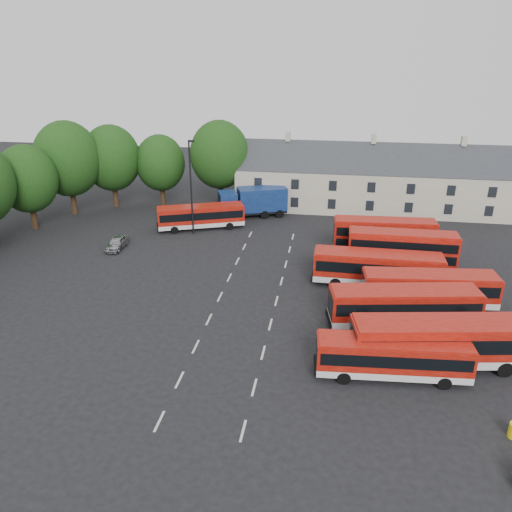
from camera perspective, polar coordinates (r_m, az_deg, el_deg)
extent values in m
plane|color=black|center=(42.35, -4.75, -5.90)|extent=(140.00, 140.00, 0.00)
cube|color=beige|center=(31.32, -11.00, -18.05)|extent=(0.15, 1.80, 0.01)
cube|color=beige|center=(34.25, -8.74, -13.81)|extent=(0.15, 1.80, 0.01)
cube|color=beige|center=(37.38, -6.91, -10.24)|extent=(0.15, 1.80, 0.01)
cube|color=beige|center=(40.66, -5.41, -7.22)|extent=(0.15, 1.80, 0.01)
cube|color=beige|center=(44.06, -4.14, -4.66)|extent=(0.15, 1.80, 0.01)
cube|color=beige|center=(47.55, -3.07, -2.47)|extent=(0.15, 1.80, 0.01)
cube|color=beige|center=(51.12, -2.15, -0.58)|extent=(0.15, 1.80, 0.01)
cube|color=beige|center=(54.75, -1.35, 1.06)|extent=(0.15, 1.80, 0.01)
cube|color=beige|center=(58.42, -0.65, 2.50)|extent=(0.15, 1.80, 0.01)
cube|color=beige|center=(30.22, -1.49, -19.34)|extent=(0.15, 1.80, 0.01)
cube|color=beige|center=(33.25, -0.21, -14.77)|extent=(0.15, 1.80, 0.01)
cube|color=beige|center=(36.46, 0.82, -10.98)|extent=(0.15, 1.80, 0.01)
cube|color=beige|center=(39.82, 1.65, -7.82)|extent=(0.15, 1.80, 0.01)
cube|color=beige|center=(43.29, 2.35, -5.15)|extent=(0.15, 1.80, 0.01)
cube|color=beige|center=(46.84, 2.93, -2.88)|extent=(0.15, 1.80, 0.01)
cube|color=beige|center=(50.46, 3.43, -0.93)|extent=(0.15, 1.80, 0.01)
cube|color=beige|center=(54.13, 3.86, 0.75)|extent=(0.15, 1.80, 0.01)
cube|color=beige|center=(57.84, 4.24, 2.22)|extent=(0.15, 1.80, 0.01)
cylinder|color=black|center=(65.48, -24.10, 4.42)|extent=(0.70, 0.70, 3.67)
ellipsoid|color=#16340E|center=(64.40, -24.71, 8.01)|extent=(6.93, 6.93, 7.97)
cylinder|color=black|center=(69.26, -20.17, 6.25)|extent=(0.70, 0.70, 4.38)
ellipsoid|color=#16340E|center=(68.11, -20.75, 10.34)|extent=(8.25, 8.25, 9.49)
cylinder|color=black|center=(70.95, -15.79, 7.02)|extent=(0.70, 0.70, 4.02)
ellipsoid|color=#16340E|center=(69.89, -16.20, 10.70)|extent=(7.59, 7.59, 8.73)
cylinder|color=black|center=(70.57, -10.64, 7.19)|extent=(0.70, 0.70, 3.50)
ellipsoid|color=#16340E|center=(69.62, -10.88, 10.41)|extent=(6.60, 6.60, 7.59)
cylinder|color=black|center=(69.20, -4.07, 7.51)|extent=(0.70, 0.70, 4.20)
ellipsoid|color=#16340E|center=(68.08, -4.18, 11.47)|extent=(7.92, 7.92, 9.11)
cube|color=beige|center=(68.46, 12.80, 7.40)|extent=(35.00, 7.00, 5.50)
cube|color=#2D3035|center=(67.81, 13.00, 9.64)|extent=(35.70, 7.13, 7.13)
cube|color=beige|center=(67.18, 3.67, 13.49)|extent=(0.60, 0.90, 1.20)
cube|color=beige|center=(67.06, 13.31, 12.93)|extent=(0.60, 0.90, 1.20)
cube|color=beige|center=(68.72, 22.67, 12.04)|extent=(0.60, 0.90, 1.20)
cube|color=silver|center=(34.91, 15.22, -12.24)|extent=(10.07, 2.97, 0.50)
cube|color=#9F1509|center=(34.29, 15.41, -10.69)|extent=(10.07, 2.97, 1.76)
cube|color=black|center=(34.26, 15.42, -10.63)|extent=(9.68, 2.99, 0.86)
cube|color=#9F1509|center=(33.80, 15.58, -9.38)|extent=(9.86, 2.86, 0.11)
cylinder|color=black|center=(33.77, 10.00, -13.56)|extent=(0.92, 0.32, 0.90)
cylinder|color=black|center=(36.59, 19.91, -11.58)|extent=(0.92, 0.32, 0.90)
cube|color=silver|center=(36.92, 20.30, -10.55)|extent=(12.50, 4.76, 0.61)
cube|color=#9F1509|center=(36.21, 20.60, -8.70)|extent=(12.50, 4.76, 2.16)
cube|color=black|center=(36.18, 20.61, -8.63)|extent=(12.03, 4.75, 1.05)
cube|color=#9F1509|center=(35.65, 20.85, -7.14)|extent=(12.24, 4.61, 0.13)
cylinder|color=black|center=(34.92, 14.78, -12.47)|extent=(1.15, 0.49, 1.11)
cylinder|color=black|center=(39.55, 25.00, -9.52)|extent=(1.15, 0.49, 1.11)
cube|color=silver|center=(40.80, 16.38, -6.74)|extent=(11.68, 4.51, 0.57)
cube|color=#9F1509|center=(40.20, 16.59, -5.13)|extent=(11.68, 4.51, 2.02)
cube|color=black|center=(40.17, 16.59, -5.06)|extent=(11.25, 4.49, 0.99)
cube|color=#9F1509|center=(39.73, 16.76, -3.77)|extent=(11.44, 4.36, 0.12)
cylinder|color=black|center=(39.04, 11.64, -8.13)|extent=(1.07, 0.46, 1.04)
cylinder|color=black|center=(43.09, 20.58, -6.09)|extent=(1.07, 0.46, 1.04)
cube|color=silver|center=(44.39, 19.03, -4.62)|extent=(11.13, 3.55, 0.55)
cube|color=#9F1509|center=(43.86, 19.23, -3.18)|extent=(11.13, 3.55, 1.94)
cube|color=black|center=(43.84, 19.24, -3.12)|extent=(10.70, 3.57, 0.94)
cube|color=#9F1509|center=(43.44, 19.40, -1.97)|extent=(10.90, 3.43, 0.12)
cylinder|color=black|center=(42.71, 14.81, -5.62)|extent=(1.02, 0.38, 0.99)
cylinder|color=black|center=(46.54, 22.80, -4.28)|extent=(1.02, 0.38, 0.99)
cube|color=silver|center=(46.88, 13.59, -2.43)|extent=(11.48, 2.74, 0.57)
cube|color=#9F1509|center=(46.35, 13.73, -0.97)|extent=(11.48, 2.74, 2.03)
cube|color=black|center=(46.33, 13.74, -0.91)|extent=(11.02, 2.80, 0.99)
cube|color=#9F1509|center=(45.94, 13.86, 0.24)|extent=(11.25, 2.63, 0.12)
cylinder|color=black|center=(45.77, 9.06, -3.08)|extent=(1.04, 0.30, 1.04)
cylinder|color=black|center=(48.50, 17.80, -2.41)|extent=(1.04, 0.30, 1.04)
cube|color=silver|center=(50.33, 16.11, -1.02)|extent=(10.15, 2.39, 0.51)
cube|color=#9F1509|center=(49.66, 16.33, 0.87)|extent=(10.15, 2.39, 3.09)
cube|color=black|center=(49.87, 16.26, 0.23)|extent=(9.75, 2.44, 0.88)
cube|color=#9F1509|center=(49.11, 16.53, 2.59)|extent=(9.95, 2.29, 0.11)
cylinder|color=black|center=(49.16, 12.45, -1.54)|extent=(0.92, 0.27, 0.92)
cylinder|color=black|center=(51.89, 19.52, -1.04)|extent=(0.92, 0.27, 0.92)
cube|color=black|center=(49.45, 16.41, 1.52)|extent=(9.75, 2.44, 0.88)
cube|color=silver|center=(53.31, 14.22, 0.54)|extent=(10.29, 2.83, 0.51)
cube|color=#9F1509|center=(52.67, 14.41, 2.36)|extent=(10.29, 2.83, 3.10)
cube|color=black|center=(52.88, 14.35, 1.75)|extent=(9.89, 2.86, 0.88)
cube|color=#9F1509|center=(52.15, 14.58, 4.00)|extent=(10.08, 2.73, 0.11)
cylinder|color=black|center=(52.05, 10.79, 0.00)|extent=(0.94, 0.31, 0.93)
cylinder|color=black|center=(54.93, 17.43, 0.56)|extent=(0.94, 0.31, 0.93)
cube|color=black|center=(52.47, 14.48, 2.97)|extent=(9.89, 2.86, 0.88)
cube|color=silver|center=(60.37, -6.28, 3.76)|extent=(10.36, 5.88, 0.51)
cube|color=#9F1509|center=(60.00, -6.33, 4.80)|extent=(10.36, 5.88, 1.81)
cube|color=black|center=(59.99, -6.33, 4.85)|extent=(10.00, 5.78, 0.88)
cube|color=#9F1509|center=(59.71, -6.37, 5.67)|extent=(10.14, 5.72, 0.11)
cylinder|color=black|center=(59.24, -9.30, 2.95)|extent=(0.96, 0.58, 0.93)
cylinder|color=black|center=(61.82, -3.37, 4.07)|extent=(0.96, 0.58, 0.93)
cube|color=black|center=(64.47, -0.38, 5.12)|extent=(8.82, 5.25, 0.32)
cube|color=navy|center=(63.49, -3.25, 6.17)|extent=(2.98, 3.28, 2.57)
cube|color=black|center=(63.23, -4.17, 6.44)|extent=(0.93, 2.16, 1.29)
cube|color=navy|center=(64.26, 0.69, 6.56)|extent=(6.67, 4.73, 2.90)
cylinder|color=black|center=(62.86, -2.84, 4.47)|extent=(1.11, 0.67, 1.07)
cylinder|color=black|center=(66.36, 2.16, 5.48)|extent=(1.11, 0.67, 1.07)
imported|color=#A1A4A9|center=(56.10, -15.60, 1.47)|extent=(1.61, 3.93, 1.34)
cylinder|color=black|center=(57.35, -7.42, 7.59)|extent=(0.19, 0.19, 10.83)
cube|color=black|center=(56.03, -7.42, 12.90)|extent=(0.70, 0.43, 0.19)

